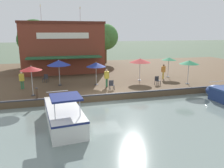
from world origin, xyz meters
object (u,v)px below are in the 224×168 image
object	(u,v)px
patio_umbrella_far_corner	(31,69)
cafe_chair_beside_entrance	(46,78)
patio_umbrella_back_row	(59,63)
patio_umbrella_near_quay_edge	(189,62)
person_at_quay_edge	(163,70)
tree_behind_restaurant	(105,38)
cafe_chair_back_row_seat	(157,80)
mooring_post	(37,93)
patio_umbrella_mid_patio_left	(96,65)
patio_umbrella_by_entrance	(140,60)
tree_upstream_bank	(33,37)
person_mid_patio	(107,76)
motorboat_distant_upstream	(62,112)
person_near_entrance	(22,78)
waterfront_restaurant	(63,47)
cafe_chair_far_corner_seat	(111,84)

from	to	relation	value
patio_umbrella_far_corner	cafe_chair_beside_entrance	size ratio (longest dim) A/B	2.99
patio_umbrella_back_row	patio_umbrella_near_quay_edge	distance (m)	13.02
person_at_quay_edge	tree_behind_restaurant	xyz separation A→B (m)	(-14.06, -3.53, 3.19)
patio_umbrella_back_row	patio_umbrella_far_corner	bearing A→B (deg)	-36.34
patio_umbrella_far_corner	patio_umbrella_back_row	bearing A→B (deg)	143.66
cafe_chair_back_row_seat	mooring_post	world-z (taller)	mooring_post
patio_umbrella_far_corner	tree_behind_restaurant	size ratio (longest dim) A/B	0.39
patio_umbrella_mid_patio_left	patio_umbrella_back_row	bearing A→B (deg)	-101.28
patio_umbrella_by_entrance	patio_umbrella_far_corner	xyz separation A→B (m)	(3.15, -10.85, 0.11)
tree_upstream_bank	person_at_quay_edge	bearing A→B (deg)	46.19
patio_umbrella_far_corner	tree_upstream_bank	xyz separation A→B (m)	(-17.34, -1.03, 2.04)
person_mid_patio	motorboat_distant_upstream	world-z (taller)	person_mid_patio
patio_umbrella_near_quay_edge	motorboat_distant_upstream	xyz separation A→B (m)	(5.25, -12.83, -2.12)
mooring_post	person_near_entrance	bearing A→B (deg)	-157.18
person_at_quay_edge	mooring_post	world-z (taller)	person_at_quay_edge
waterfront_restaurant	patio_umbrella_back_row	size ratio (longest dim) A/B	4.00
patio_umbrella_mid_patio_left	patio_umbrella_near_quay_edge	size ratio (longest dim) A/B	0.94
patio_umbrella_by_entrance	person_at_quay_edge	size ratio (longest dim) A/B	1.47
patio_umbrella_far_corner	tree_behind_restaurant	distance (m)	20.13
cafe_chair_far_corner_seat	motorboat_distant_upstream	distance (m)	6.97
patio_umbrella_far_corner	cafe_chair_beside_entrance	distance (m)	5.29
patio_umbrella_far_corner	tree_upstream_bank	size ratio (longest dim) A/B	0.36
patio_umbrella_near_quay_edge	person_mid_patio	world-z (taller)	patio_umbrella_near_quay_edge
patio_umbrella_mid_patio_left	patio_umbrella_far_corner	size ratio (longest dim) A/B	0.92
waterfront_restaurant	patio_umbrella_back_row	distance (m)	9.08
motorboat_distant_upstream	patio_umbrella_mid_patio_left	bearing A→B (deg)	153.20
cafe_chair_far_corner_seat	patio_umbrella_mid_patio_left	bearing A→B (deg)	-153.92
tree_behind_restaurant	tree_upstream_bank	world-z (taller)	tree_upstream_bank
tree_behind_restaurant	patio_umbrella_by_entrance	bearing A→B (deg)	2.67
patio_umbrella_near_quay_edge	person_at_quay_edge	world-z (taller)	patio_umbrella_near_quay_edge
patio_umbrella_by_entrance	tree_upstream_bank	world-z (taller)	tree_upstream_bank
patio_umbrella_near_quay_edge	tree_behind_restaurant	distance (m)	17.65
patio_umbrella_mid_patio_left	patio_umbrella_by_entrance	world-z (taller)	patio_umbrella_by_entrance
cafe_chair_beside_entrance	tree_behind_restaurant	xyz separation A→B (m)	(-12.37, 9.32, 3.76)
person_near_entrance	patio_umbrella_by_entrance	bearing A→B (deg)	92.85
person_mid_patio	patio_umbrella_by_entrance	bearing A→B (deg)	113.00
cafe_chair_far_corner_seat	patio_umbrella_near_quay_edge	bearing A→B (deg)	90.78
cafe_chair_beside_entrance	motorboat_distant_upstream	bearing A→B (deg)	7.79
waterfront_restaurant	patio_umbrella_far_corner	world-z (taller)	waterfront_restaurant
waterfront_restaurant	person_at_quay_edge	world-z (taller)	waterfront_restaurant
patio_umbrella_near_quay_edge	person_mid_patio	xyz separation A→B (m)	(-0.99, -8.32, -1.14)
waterfront_restaurant	mooring_post	bearing A→B (deg)	-11.54
patio_umbrella_far_corner	person_near_entrance	xyz separation A→B (m)	(-2.55, -1.15, -1.29)
patio_umbrella_near_quay_edge	motorboat_distant_upstream	world-z (taller)	patio_umbrella_near_quay_edge
patio_umbrella_mid_patio_left	person_at_quay_edge	size ratio (longest dim) A/B	1.39
patio_umbrella_near_quay_edge	cafe_chair_far_corner_seat	distance (m)	8.32
patio_umbrella_near_quay_edge	cafe_chair_back_row_seat	world-z (taller)	patio_umbrella_near_quay_edge
motorboat_distant_upstream	tree_behind_restaurant	distance (m)	23.86
cafe_chair_far_corner_seat	cafe_chair_back_row_seat	size ratio (longest dim) A/B	1.00
patio_umbrella_mid_patio_left	motorboat_distant_upstream	distance (m)	8.35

